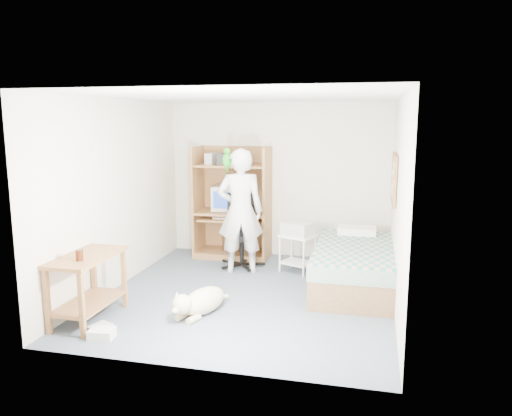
% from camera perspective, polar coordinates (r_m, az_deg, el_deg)
% --- Properties ---
extents(floor, '(4.00, 4.00, 0.00)m').
position_cam_1_polar(floor, '(6.53, -0.81, -9.86)').
color(floor, '#4C5868').
rests_on(floor, ground).
extents(wall_back, '(3.60, 0.02, 2.50)m').
position_cam_1_polar(wall_back, '(8.15, 2.57, 3.19)').
color(wall_back, silver).
rests_on(wall_back, floor).
extents(wall_right, '(0.02, 4.00, 2.50)m').
position_cam_1_polar(wall_right, '(6.04, 15.97, 0.38)').
color(wall_right, silver).
rests_on(wall_right, floor).
extents(wall_left, '(0.02, 4.00, 2.50)m').
position_cam_1_polar(wall_left, '(6.87, -15.57, 1.54)').
color(wall_left, silver).
rests_on(wall_left, floor).
extents(ceiling, '(3.60, 4.00, 0.02)m').
position_cam_1_polar(ceiling, '(6.14, -0.87, 12.63)').
color(ceiling, white).
rests_on(ceiling, wall_back).
extents(computer_hutch, '(1.20, 0.63, 1.80)m').
position_cam_1_polar(computer_hutch, '(8.12, -2.65, 0.10)').
color(computer_hutch, brown).
rests_on(computer_hutch, floor).
extents(bed, '(1.02, 2.02, 0.66)m').
position_cam_1_polar(bed, '(6.85, 11.14, -6.55)').
color(bed, brown).
rests_on(bed, floor).
extents(side_desk, '(0.50, 1.00, 0.75)m').
position_cam_1_polar(side_desk, '(5.90, -18.68, -7.55)').
color(side_desk, brown).
rests_on(side_desk, floor).
extents(corkboard, '(0.04, 0.94, 0.66)m').
position_cam_1_polar(corkboard, '(6.90, 15.49, 3.26)').
color(corkboard, olive).
rests_on(corkboard, wall_right).
extents(office_chair, '(0.62, 0.62, 1.10)m').
position_cam_1_polar(office_chair, '(7.67, -1.66, -3.76)').
color(office_chair, black).
rests_on(office_chair, floor).
extents(person, '(0.76, 0.60, 1.82)m').
position_cam_1_polar(person, '(7.25, -1.80, -0.37)').
color(person, silver).
rests_on(person, floor).
extents(parrot, '(0.13, 0.23, 0.37)m').
position_cam_1_polar(parrot, '(7.22, -3.33, 5.63)').
color(parrot, '#148913').
rests_on(parrot, person).
extents(dog, '(0.53, 0.93, 0.36)m').
position_cam_1_polar(dog, '(5.89, -6.37, -10.55)').
color(dog, '#CFBA8B').
rests_on(dog, floor).
extents(printer_cart, '(0.58, 0.54, 0.56)m').
position_cam_1_polar(printer_cart, '(7.38, 4.76, -4.48)').
color(printer_cart, white).
rests_on(printer_cart, floor).
extents(printer, '(0.51, 0.46, 0.18)m').
position_cam_1_polar(printer, '(7.32, 4.79, -2.36)').
color(printer, '#A8A9A4').
rests_on(printer, printer_cart).
extents(crt_monitor, '(0.48, 0.50, 0.40)m').
position_cam_1_polar(crt_monitor, '(8.14, -3.50, 1.17)').
color(crt_monitor, beige).
rests_on(crt_monitor, computer_hutch).
extents(keyboard, '(0.45, 0.17, 0.03)m').
position_cam_1_polar(keyboard, '(8.01, -3.28, -1.14)').
color(keyboard, beige).
rests_on(keyboard, computer_hutch).
extents(pencil_cup, '(0.08, 0.08, 0.12)m').
position_cam_1_polar(pencil_cup, '(7.96, -0.69, -0.10)').
color(pencil_cup, yellow).
rests_on(pencil_cup, computer_hutch).
extents(drink_glass, '(0.08, 0.08, 0.12)m').
position_cam_1_polar(drink_glass, '(5.62, -19.53, -5.10)').
color(drink_glass, '#3C1809').
rests_on(drink_glass, side_desk).
extents(floor_box_a, '(0.28, 0.23, 0.10)m').
position_cam_1_polar(floor_box_a, '(5.53, -17.21, -13.56)').
color(floor_box_a, silver).
rests_on(floor_box_a, floor).
extents(floor_box_b, '(0.25, 0.27, 0.08)m').
position_cam_1_polar(floor_box_b, '(5.68, -17.38, -13.03)').
color(floor_box_b, '#BBBBB6').
rests_on(floor_box_b, floor).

